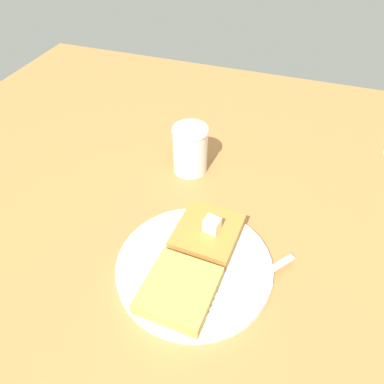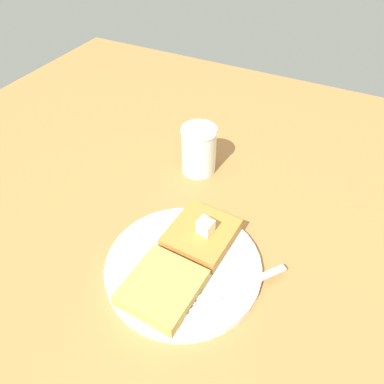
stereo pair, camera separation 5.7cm
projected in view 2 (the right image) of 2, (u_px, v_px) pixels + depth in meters
table_surface at (171, 244)px, 57.30cm from camera, size 120.08×120.08×2.86cm
plate at (183, 266)px, 51.68cm from camera, size 21.53×21.53×1.33cm
toast_slice_left at (201, 234)px, 53.89cm from camera, size 9.94×9.26×1.98cm
toast_slice_middle at (162, 287)px, 47.37cm from camera, size 9.94×9.26×1.98cm
butter_pat_primary at (205, 226)px, 52.21cm from camera, size 2.26×2.44×2.13cm
fork at (226, 293)px, 47.74cm from camera, size 13.59×10.85×0.36cm
syrup_jar at (199, 152)px, 65.67cm from camera, size 6.34×6.34×8.76cm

